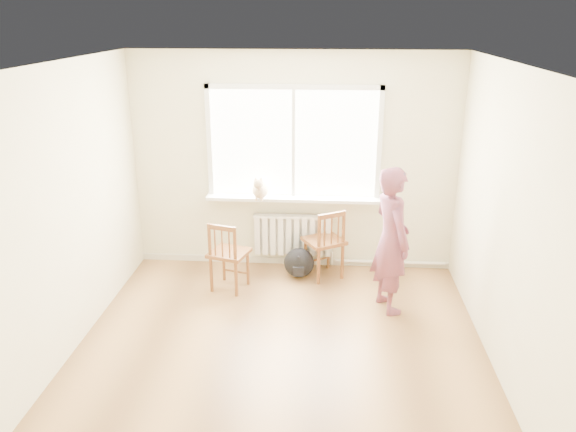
% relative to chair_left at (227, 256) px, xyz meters
% --- Properties ---
extents(floor, '(4.50, 4.50, 0.00)m').
position_rel_chair_left_xyz_m(floor, '(0.72, -1.45, -0.43)').
color(floor, '#AA7945').
rests_on(floor, ground).
extents(ceiling, '(4.50, 4.50, 0.00)m').
position_rel_chair_left_xyz_m(ceiling, '(0.72, -1.45, 2.27)').
color(ceiling, white).
rests_on(ceiling, back_wall).
extents(back_wall, '(4.00, 0.01, 2.70)m').
position_rel_chair_left_xyz_m(back_wall, '(0.72, 0.80, 0.92)').
color(back_wall, beige).
rests_on(back_wall, ground).
extents(window, '(2.12, 0.05, 1.42)m').
position_rel_chair_left_xyz_m(window, '(0.72, 0.77, 1.23)').
color(window, white).
rests_on(window, back_wall).
extents(windowsill, '(2.15, 0.22, 0.04)m').
position_rel_chair_left_xyz_m(windowsill, '(0.72, 0.69, 0.50)').
color(windowsill, white).
rests_on(windowsill, back_wall).
extents(radiator, '(1.00, 0.12, 0.55)m').
position_rel_chair_left_xyz_m(radiator, '(0.72, 0.71, 0.01)').
color(radiator, white).
rests_on(radiator, back_wall).
extents(heating_pipe, '(1.40, 0.04, 0.04)m').
position_rel_chair_left_xyz_m(heating_pipe, '(1.97, 0.74, -0.35)').
color(heating_pipe, silver).
rests_on(heating_pipe, back_wall).
extents(baseboard, '(4.00, 0.03, 0.08)m').
position_rel_chair_left_xyz_m(baseboard, '(0.72, 0.78, -0.39)').
color(baseboard, beige).
rests_on(baseboard, ground).
extents(chair_left, '(0.52, 0.51, 0.86)m').
position_rel_chair_left_xyz_m(chair_left, '(0.00, 0.00, 0.00)').
color(chair_left, brown).
rests_on(chair_left, floor).
extents(chair_right, '(0.59, 0.58, 0.89)m').
position_rel_chair_left_xyz_m(chair_right, '(1.14, 0.41, 0.02)').
color(chair_right, brown).
rests_on(chair_right, floor).
extents(person, '(0.57, 0.69, 1.62)m').
position_rel_chair_left_xyz_m(person, '(1.84, -0.29, 0.38)').
color(person, '#CC4478').
rests_on(person, floor).
extents(cat, '(0.21, 0.46, 0.31)m').
position_rel_chair_left_xyz_m(cat, '(0.32, 0.60, 0.64)').
color(cat, beige).
rests_on(cat, windowsill).
extents(backpack, '(0.39, 0.30, 0.38)m').
position_rel_chair_left_xyz_m(backpack, '(0.82, 0.40, -0.24)').
color(backpack, black).
rests_on(backpack, floor).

